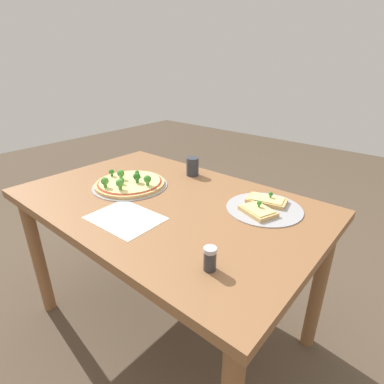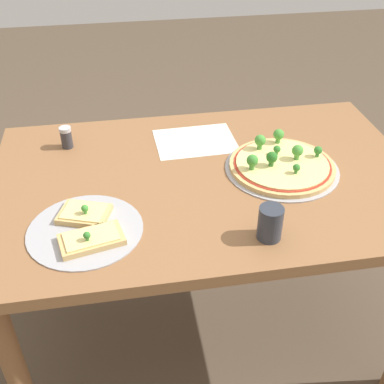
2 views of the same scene
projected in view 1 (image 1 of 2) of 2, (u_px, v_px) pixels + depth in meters
ground_plane at (170, 323)px, 1.56m from camera, size 8.00×8.00×0.00m
dining_table at (166, 218)px, 1.31m from camera, size 1.29×0.82×0.72m
pizza_tray_whole at (130, 183)px, 1.40m from camera, size 0.35×0.35×0.07m
pizza_tray_slice at (263, 206)px, 1.19m from camera, size 0.30×0.30×0.05m
drinking_cup at (193, 167)px, 1.52m from camera, size 0.06×0.06×0.09m
condiment_shaker at (210, 259)px, 0.83m from camera, size 0.04×0.04×0.07m
paper_menu at (125, 218)px, 1.12m from camera, size 0.27×0.21×0.00m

